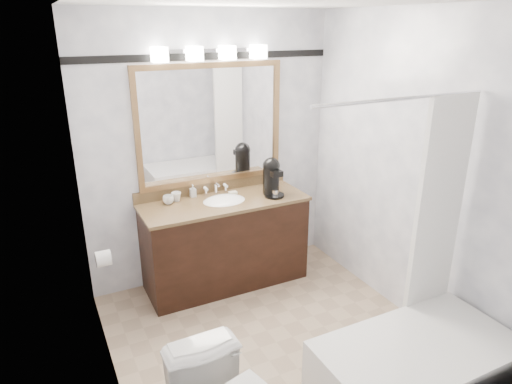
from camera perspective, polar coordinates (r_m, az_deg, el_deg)
room at (r=3.17m, az=2.91°, el=-0.31°), size 2.42×2.62×2.52m
vanity at (r=4.34m, az=-3.89°, el=-6.07°), size 1.53×0.58×0.97m
mirror at (r=4.23m, az=-5.64°, el=8.38°), size 1.40×0.04×1.10m
vanity_light_bar at (r=4.09m, az=-5.67°, el=16.94°), size 1.02×0.14×0.12m
accent_stripe at (r=4.16m, az=-5.99°, el=16.52°), size 2.40×0.01×0.06m
bathtub at (r=3.36m, az=19.51°, el=-19.48°), size 1.30×0.75×1.96m
tp_roll at (r=3.67m, az=-18.56°, el=-7.88°), size 0.11×0.12×0.12m
coffee_maker at (r=4.24m, az=1.97°, el=2.01°), size 0.19×0.24×0.36m
cup_left at (r=4.15m, az=-10.89°, el=-0.96°), size 0.11×0.11×0.08m
cup_right at (r=4.20m, az=-9.93°, el=-0.58°), size 0.10×0.10×0.08m
soap_bottle_a at (r=4.27m, az=-7.90°, el=0.16°), size 0.05×0.06×0.12m
soap_bar at (r=4.32m, az=-2.91°, el=-0.10°), size 0.08×0.05×0.02m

